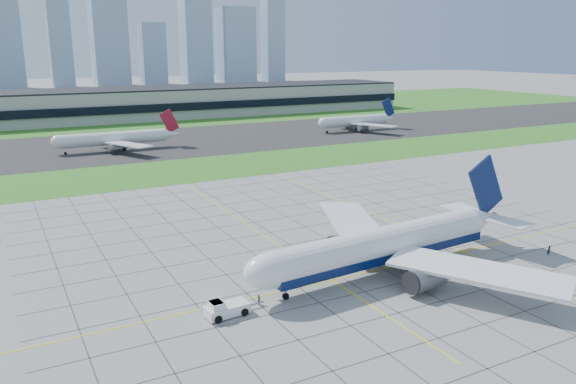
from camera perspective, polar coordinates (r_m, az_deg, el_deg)
name	(u,v)px	position (r m, az deg, el deg)	size (l,w,h in m)	color
ground	(375,265)	(97.39, 8.86, -7.34)	(1400.00, 1400.00, 0.00)	#9D9D98
grass_median	(198,169)	(174.66, -9.10, 2.36)	(700.00, 35.00, 0.04)	#397621
asphalt_taxiway	(151,143)	(226.55, -13.73, 4.85)	(700.00, 75.00, 0.04)	#383838
grass_far	(99,115)	(333.35, -18.62, 7.43)	(700.00, 145.00, 0.04)	#397621
apron_markings	(341,245)	(106.05, 5.45, -5.39)	(120.00, 130.00, 0.03)	#474744
terminal	(182,101)	(317.58, -10.73, 9.05)	(260.00, 43.00, 15.80)	#B7B7B2
city_skyline	(32,23)	(594.08, -24.58, 15.33)	(523.00, 32.40, 160.00)	#96AAC4
airliner	(384,245)	(92.84, 9.76, -5.36)	(54.85, 55.41, 17.26)	white
pushback_tug	(225,309)	(79.05, -6.43, -11.70)	(8.89, 3.48, 2.45)	white
crew_near	(259,300)	(81.95, -2.96, -10.89)	(0.57, 0.37, 1.55)	black
crew_far	(549,250)	(110.99, 25.03, -5.38)	(0.79, 0.62, 1.63)	black
distant_jet_1	(115,138)	(212.61, -17.17, 5.25)	(43.36, 42.66, 14.08)	white
distant_jet_2	(356,121)	(255.66, 6.92, 7.20)	(38.66, 42.66, 14.08)	white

